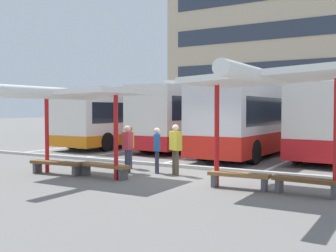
{
  "coord_description": "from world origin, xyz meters",
  "views": [
    {
      "loc": [
        6.57,
        -12.02,
        2.21
      ],
      "look_at": [
        -2.62,
        3.64,
        1.47
      ],
      "focal_mm": 44.12,
      "sensor_mm": 36.0,
      "label": 1
    }
  ],
  "objects": [
    {
      "name": "ground_plane",
      "position": [
        0.0,
        0.0,
        0.0
      ],
      "size": [
        160.0,
        160.0,
        0.0
      ],
      "primitive_type": "plane",
      "color": "slate"
    },
    {
      "name": "coach_bus_0",
      "position": [
        -8.27,
        8.8,
        1.63
      ],
      "size": [
        2.86,
        11.0,
        3.48
      ],
      "color": "silver",
      "rests_on": "ground"
    },
    {
      "name": "coach_bus_1",
      "position": [
        -3.95,
        9.18,
        1.76
      ],
      "size": [
        2.87,
        10.48,
        3.75
      ],
      "color": "silver",
      "rests_on": "ground"
    },
    {
      "name": "coach_bus_2",
      "position": [
        0.17,
        8.43,
        1.66
      ],
      "size": [
        2.91,
        12.25,
        3.63
      ],
      "color": "silver",
      "rests_on": "ground"
    },
    {
      "name": "lane_stripe_0",
      "position": [
        -10.54,
        8.79,
        0.0
      ],
      "size": [
        0.16,
        14.0,
        0.01
      ],
      "primitive_type": "cube",
      "color": "white",
      "rests_on": "ground"
    },
    {
      "name": "lane_stripe_1",
      "position": [
        -6.32,
        8.79,
        0.0
      ],
      "size": [
        0.16,
        14.0,
        0.01
      ],
      "primitive_type": "cube",
      "color": "white",
      "rests_on": "ground"
    },
    {
      "name": "lane_stripe_2",
      "position": [
        -2.11,
        8.79,
        0.0
      ],
      "size": [
        0.16,
        14.0,
        0.01
      ],
      "primitive_type": "cube",
      "color": "white",
      "rests_on": "ground"
    },
    {
      "name": "lane_stripe_3",
      "position": [
        2.11,
        8.79,
        0.0
      ],
      "size": [
        0.16,
        14.0,
        0.01
      ],
      "primitive_type": "cube",
      "color": "white",
      "rests_on": "ground"
    },
    {
      "name": "waiting_shelter_0",
      "position": [
        -2.83,
        -2.04,
        2.66
      ],
      "size": [
        4.02,
        4.47,
        2.88
      ],
      "color": "red",
      "rests_on": "ground"
    },
    {
      "name": "bench_0",
      "position": [
        -3.73,
        -1.95,
        0.34
      ],
      "size": [
        2.01,
        0.58,
        0.45
      ],
      "color": "brown",
      "rests_on": "ground"
    },
    {
      "name": "bench_1",
      "position": [
        -1.93,
        -1.64,
        0.34
      ],
      "size": [
        1.98,
        0.56,
        0.45
      ],
      "color": "brown",
      "rests_on": "ground"
    },
    {
      "name": "waiting_shelter_1",
      "position": [
        3.41,
        -1.42,
        2.98
      ],
      "size": [
        4.21,
        5.05,
        3.24
      ],
      "color": "red",
      "rests_on": "ground"
    },
    {
      "name": "bench_2",
      "position": [
        2.51,
        -1.2,
        0.34
      ],
      "size": [
        1.75,
        0.53,
        0.45
      ],
      "color": "brown",
      "rests_on": "ground"
    },
    {
      "name": "bench_3",
      "position": [
        4.31,
        -1.18,
        0.34
      ],
      "size": [
        1.74,
        0.57,
        0.45
      ],
      "color": "brown",
      "rests_on": "ground"
    },
    {
      "name": "platform_kerb",
      "position": [
        0.0,
        1.64,
        0.06
      ],
      "size": [
        44.0,
        0.24,
        0.12
      ],
      "primitive_type": "cube",
      "color": "#ADADA8",
      "rests_on": "ground"
    },
    {
      "name": "waiting_passenger_0",
      "position": [
        -0.18,
        -0.02,
        0.99
      ],
      "size": [
        0.53,
        0.44,
        1.7
      ],
      "color": "brown",
      "rests_on": "ground"
    },
    {
      "name": "waiting_passenger_1",
      "position": [
        -2.43,
        0.49,
        0.91
      ],
      "size": [
        0.49,
        0.46,
        1.59
      ],
      "color": "#33384C",
      "rests_on": "ground"
    },
    {
      "name": "waiting_passenger_2",
      "position": [
        -1.83,
        -0.47,
        0.95
      ],
      "size": [
        0.33,
        0.52,
        1.65
      ],
      "color": "#33384C",
      "rests_on": "ground"
    },
    {
      "name": "waiting_passenger_3",
      "position": [
        -0.94,
        0.03,
        0.9
      ],
      "size": [
        0.42,
        0.5,
        1.58
      ],
      "color": "#33384C",
      "rests_on": "ground"
    }
  ]
}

